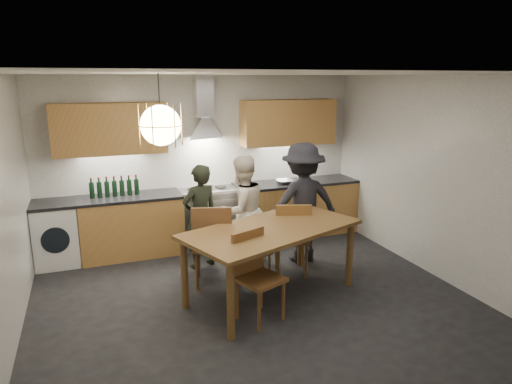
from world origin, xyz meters
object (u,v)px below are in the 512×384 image
object	(u,v)px
mixing_bowl	(284,182)
stock_pot	(304,177)
chair_back_left	(212,241)
wine_bottles	(114,186)
chair_front	(255,269)
dining_table	(272,235)
person_left	(200,216)
person_mid	(242,211)
person_right	(302,203)

from	to	relation	value
mixing_bowl	stock_pot	xyz separation A→B (m)	(0.39, 0.07, 0.03)
chair_back_left	wine_bottles	bearing A→B (deg)	-39.56
mixing_bowl	wine_bottles	xyz separation A→B (m)	(-2.61, 0.12, 0.11)
wine_bottles	chair_back_left	bearing A→B (deg)	-55.81
chair_front	stock_pot	size ratio (longest dim) A/B	5.68
chair_front	dining_table	bearing A→B (deg)	25.21
person_left	mixing_bowl	distance (m)	1.73
dining_table	person_left	distance (m)	1.31
person_left	wine_bottles	distance (m)	1.38
dining_table	stock_pot	size ratio (longest dim) A/B	13.43
chair_front	wine_bottles	bearing A→B (deg)	96.20
chair_back_left	person_left	distance (m)	0.69
stock_pot	person_left	bearing A→B (deg)	-158.27
dining_table	chair_front	size ratio (longest dim) A/B	2.36
chair_front	person_mid	distance (m)	1.52
dining_table	chair_back_left	bearing A→B (deg)	119.20
chair_front	person_mid	xyz separation A→B (m)	(0.35, 1.46, 0.21)
stock_pot	wine_bottles	size ratio (longest dim) A/B	0.25
chair_back_left	person_right	world-z (taller)	person_right
dining_table	chair_back_left	distance (m)	0.79
chair_back_left	wine_bottles	world-z (taller)	wine_bottles
chair_front	person_left	world-z (taller)	person_left
chair_back_left	chair_front	world-z (taller)	chair_back_left
stock_pot	wine_bottles	world-z (taller)	wine_bottles
dining_table	chair_back_left	xyz separation A→B (m)	(-0.58, 0.50, -0.16)
person_left	mixing_bowl	bearing A→B (deg)	-172.52
person_right	mixing_bowl	bearing A→B (deg)	-97.34
dining_table	mixing_bowl	size ratio (longest dim) A/B	8.48
chair_back_left	person_mid	xyz separation A→B (m)	(0.58, 0.58, 0.16)
person_mid	chair_back_left	bearing A→B (deg)	27.18
person_mid	mixing_bowl	world-z (taller)	person_mid
chair_front	stock_pot	bearing A→B (deg)	31.72
stock_pot	person_right	bearing A→B (deg)	-117.43
dining_table	chair_front	xyz separation A→B (m)	(-0.35, -0.38, -0.21)
person_mid	wine_bottles	distance (m)	1.88
dining_table	stock_pot	distance (m)	2.40
person_mid	mixing_bowl	distance (m)	1.29
chair_back_left	person_right	size ratio (longest dim) A/B	0.63
person_left	mixing_bowl	world-z (taller)	person_left
person_right	stock_pot	bearing A→B (deg)	-115.68
dining_table	person_right	bearing A→B (deg)	26.76
person_right	chair_front	bearing A→B (deg)	48.76
person_right	mixing_bowl	world-z (taller)	person_right
stock_pot	wine_bottles	distance (m)	3.00
dining_table	wine_bottles	size ratio (longest dim) A/B	3.34
person_mid	stock_pot	size ratio (longest dim) A/B	9.03
person_left	person_right	size ratio (longest dim) A/B	0.85
stock_pot	wine_bottles	bearing A→B (deg)	178.97
wine_bottles	person_mid	bearing A→B (deg)	-29.98
mixing_bowl	stock_pot	size ratio (longest dim) A/B	1.58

